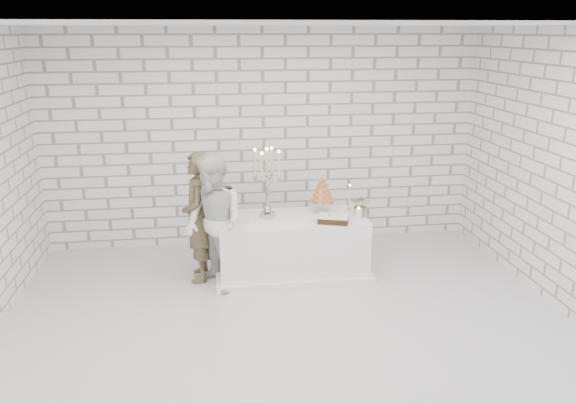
% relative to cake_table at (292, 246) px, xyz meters
% --- Properties ---
extents(ground, '(6.00, 5.00, 0.01)m').
position_rel_cake_table_xyz_m(ground, '(-0.23, -1.27, -0.38)').
color(ground, silver).
rests_on(ground, ground).
extents(ceiling, '(6.00, 5.00, 0.01)m').
position_rel_cake_table_xyz_m(ceiling, '(-0.23, -1.27, 2.62)').
color(ceiling, white).
rests_on(ceiling, ground).
extents(wall_back, '(6.00, 0.01, 3.00)m').
position_rel_cake_table_xyz_m(wall_back, '(-0.23, 1.23, 1.12)').
color(wall_back, white).
rests_on(wall_back, ground).
extents(wall_front, '(6.00, 0.01, 3.00)m').
position_rel_cake_table_xyz_m(wall_front, '(-0.23, -3.77, 1.12)').
color(wall_front, white).
rests_on(wall_front, ground).
extents(wall_right, '(0.01, 5.00, 3.00)m').
position_rel_cake_table_xyz_m(wall_right, '(2.77, -1.27, 1.12)').
color(wall_right, white).
rests_on(wall_right, ground).
extents(cake_table, '(1.80, 0.80, 0.75)m').
position_rel_cake_table_xyz_m(cake_table, '(0.00, 0.00, 0.00)').
color(cake_table, white).
rests_on(cake_table, ground).
extents(groom, '(0.39, 0.59, 1.60)m').
position_rel_cake_table_xyz_m(groom, '(-1.14, 0.03, 0.42)').
color(groom, '#3D2F1E').
rests_on(groom, ground).
extents(bride, '(0.95, 1.00, 1.64)m').
position_rel_cake_table_xyz_m(bride, '(-0.96, -0.29, 0.44)').
color(bride, silver).
rests_on(bride, ground).
extents(candelabra, '(0.44, 0.44, 0.87)m').
position_rel_cake_table_xyz_m(candelabra, '(-0.30, 0.06, 0.81)').
color(candelabra, '#A6A6B0').
rests_on(candelabra, cake_table).
extents(croquembouche, '(0.31, 0.31, 0.46)m').
position_rel_cake_table_xyz_m(croquembouche, '(0.40, 0.15, 0.61)').
color(croquembouche, brown).
rests_on(croquembouche, cake_table).
extents(chocolate_cake, '(0.41, 0.35, 0.08)m').
position_rel_cake_table_xyz_m(chocolate_cake, '(0.46, -0.24, 0.42)').
color(chocolate_cake, black).
rests_on(chocolate_cake, cake_table).
extents(pillar_candle, '(0.09, 0.09, 0.12)m').
position_rel_cake_table_xyz_m(pillar_candle, '(0.80, -0.14, 0.44)').
color(pillar_candle, white).
rests_on(pillar_candle, cake_table).
extents(extra_taper, '(0.08, 0.08, 0.32)m').
position_rel_cake_table_xyz_m(extra_taper, '(0.76, 0.19, 0.54)').
color(extra_taper, beige).
rests_on(extra_taper, cake_table).
extents(flowers, '(0.32, 0.31, 0.28)m').
position_rel_cake_table_xyz_m(flowers, '(0.85, -0.06, 0.52)').
color(flowers, '#58723D').
rests_on(flowers, cake_table).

